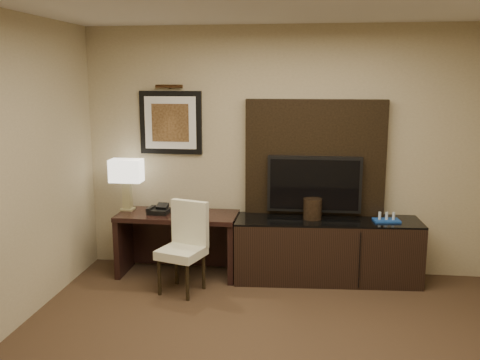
% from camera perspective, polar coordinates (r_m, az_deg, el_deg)
% --- Properties ---
extents(wall_back, '(4.50, 0.01, 2.70)m').
position_cam_1_polar(wall_back, '(5.89, 5.07, 3.09)').
color(wall_back, tan).
rests_on(wall_back, floor).
extents(desk, '(1.30, 0.56, 0.69)m').
position_cam_1_polar(desk, '(5.94, -6.61, -6.82)').
color(desk, black).
rests_on(desk, floor).
extents(credenza, '(1.98, 0.67, 0.67)m').
position_cam_1_polar(credenza, '(5.83, 9.22, -7.36)').
color(credenza, black).
rests_on(credenza, floor).
extents(tv_wall_panel, '(1.50, 0.12, 1.30)m').
position_cam_1_polar(tv_wall_panel, '(5.84, 7.98, 2.16)').
color(tv_wall_panel, black).
rests_on(tv_wall_panel, wall_back).
extents(tv, '(1.00, 0.08, 0.60)m').
position_cam_1_polar(tv, '(5.79, 7.92, -0.44)').
color(tv, black).
rests_on(tv, tv_wall_panel).
extents(artwork, '(0.70, 0.04, 0.70)m').
position_cam_1_polar(artwork, '(6.03, -7.39, 6.09)').
color(artwork, black).
rests_on(artwork, wall_back).
extents(picture_light, '(0.04, 0.04, 0.30)m').
position_cam_1_polar(picture_light, '(5.98, -7.58, 9.88)').
color(picture_light, '#3D2613').
rests_on(picture_light, wall_back).
extents(desk_chair, '(0.53, 0.57, 0.85)m').
position_cam_1_polar(desk_chair, '(5.44, -6.28, -7.63)').
color(desk_chair, '#EBE9C4').
rests_on(desk_chair, floor).
extents(table_lamp, '(0.39, 0.28, 0.58)m').
position_cam_1_polar(table_lamp, '(6.04, -11.98, -0.48)').
color(table_lamp, '#968C5D').
rests_on(table_lamp, desk).
extents(desk_phone, '(0.24, 0.22, 0.11)m').
position_cam_1_polar(desk_phone, '(5.86, -8.63, -3.05)').
color(desk_phone, black).
rests_on(desk_phone, desk).
extents(blue_folder, '(0.23, 0.31, 0.02)m').
position_cam_1_polar(blue_folder, '(5.79, -5.68, -3.60)').
color(blue_folder, '#1938A2').
rests_on(blue_folder, desk).
extents(book, '(0.17, 0.04, 0.22)m').
position_cam_1_polar(book, '(5.74, -5.96, -2.67)').
color(book, '#A19C7E').
rests_on(book, desk).
extents(ice_bucket, '(0.23, 0.23, 0.22)m').
position_cam_1_polar(ice_bucket, '(5.71, 7.74, -3.06)').
color(ice_bucket, black).
rests_on(ice_bucket, credenza).
extents(minibar_tray, '(0.29, 0.19, 0.10)m').
position_cam_1_polar(minibar_tray, '(5.78, 15.37, -3.81)').
color(minibar_tray, '#18449C').
rests_on(minibar_tray, credenza).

